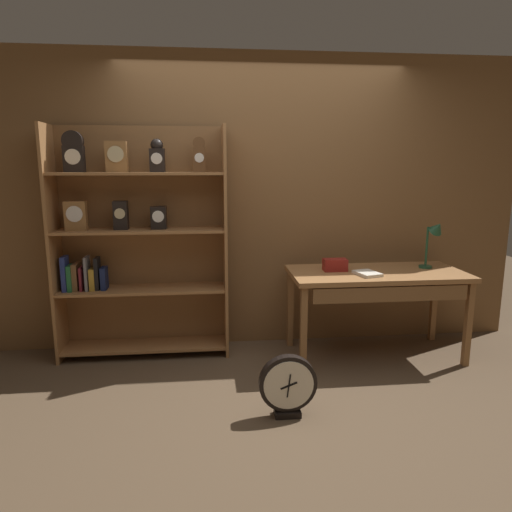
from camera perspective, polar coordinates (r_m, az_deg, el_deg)
The scene contains 8 objects.
ground_plane at distance 3.35m, azimuth 3.37°, elevation -18.23°, with size 10.00×10.00×0.00m, color brown.
back_wood_panel at distance 4.21m, azimuth 0.69°, elevation 6.50°, with size 4.80×0.05×2.60m, color brown.
bookshelf at distance 4.06m, azimuth -14.59°, elevation 1.90°, with size 1.44×0.35×1.96m.
workbench at distance 4.06m, azimuth 14.73°, elevation -3.01°, with size 1.47×0.69×0.75m.
desk_lamp at distance 4.26m, azimuth 21.16°, elevation 2.41°, with size 0.19×0.19×0.43m.
toolbox_small at distance 3.99m, azimuth 9.71°, elevation -1.08°, with size 0.20×0.11×0.10m, color maroon.
open_repair_manual at distance 3.90m, azimuth 13.55°, elevation -2.11°, with size 0.16×0.22×0.03m, color silver.
round_clock_large at distance 3.16m, azimuth 3.95°, elevation -15.61°, with size 0.38×0.11×0.42m.
Camera 1 is at (-0.49, -2.87, 1.64)m, focal length 32.49 mm.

